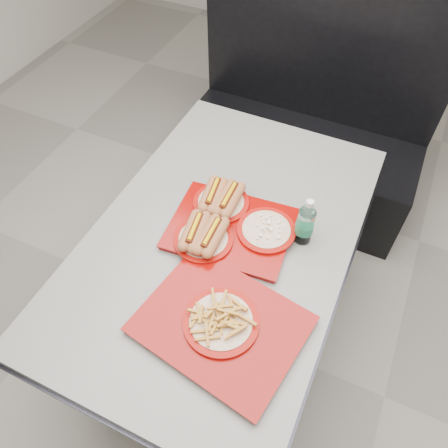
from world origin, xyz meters
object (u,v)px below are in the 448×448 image
at_px(tray_far, 221,323).
at_px(water_bottle, 305,223).
at_px(booth_bench, 303,134).
at_px(diner_table, 222,261).
at_px(tray_near, 226,223).

xyz_separation_m(tray_far, water_bottle, (0.12, 0.43, 0.06)).
xyz_separation_m(booth_bench, tray_far, (0.15, -1.42, 0.38)).
bearing_deg(water_bottle, booth_bench, 105.20).
xyz_separation_m(diner_table, tray_near, (0.00, 0.03, 0.20)).
distance_m(tray_far, water_bottle, 0.45).
distance_m(booth_bench, water_bottle, 1.11).
relative_size(booth_bench, tray_far, 2.50).
xyz_separation_m(diner_table, booth_bench, (0.00, 1.09, -0.18)).
relative_size(tray_far, water_bottle, 2.69).
distance_m(tray_near, tray_far, 0.39).
relative_size(booth_bench, tray_near, 2.93).
bearing_deg(tray_far, tray_near, 112.34).
bearing_deg(diner_table, tray_near, 87.56).
distance_m(booth_bench, tray_far, 1.48).
bearing_deg(diner_table, tray_far, -65.35).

